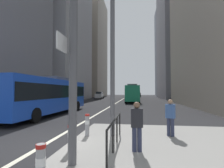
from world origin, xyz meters
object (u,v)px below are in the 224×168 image
object	(u,v)px
traffic_signal_gantry	(7,21)
city_bus_red_receding	(132,93)
street_lamp_post	(113,20)
city_bus_blue_oncoming	(49,94)
bollard_left	(41,165)
sedan_white_oncoming	(6,104)
car_receding_near	(138,94)
bollard_right	(71,137)
pedestrian_waiting	(170,116)
pedestrian_walking	(137,124)
bollard_back	(87,124)
car_receding_far	(135,95)
city_bus_red_distant	(133,92)
car_oncoming_mid	(99,95)

from	to	relation	value
traffic_signal_gantry	city_bus_red_receding	bearing A→B (deg)	84.53
street_lamp_post	city_bus_blue_oncoming	bearing A→B (deg)	133.54
traffic_signal_gantry	bollard_left	distance (m)	4.09
sedan_white_oncoming	car_receding_near	xyz separation A→B (m)	(11.52, 52.54, 0.00)
bollard_right	pedestrian_waiting	xyz separation A→B (m)	(3.55, 2.44, 0.39)
city_bus_red_receding	traffic_signal_gantry	size ratio (longest dim) A/B	1.89
pedestrian_walking	city_bus_blue_oncoming	bearing A→B (deg)	130.99
car_receding_near	bollard_left	xyz separation A→B (m)	(-2.62, -62.46, -0.34)
city_bus_red_receding	pedestrian_walking	bearing A→B (deg)	-88.42
city_bus_red_receding	bollard_back	distance (m)	27.16
traffic_signal_gantry	pedestrian_walking	xyz separation A→B (m)	(3.68, 1.25, -3.08)
traffic_signal_gantry	car_receding_far	bearing A→B (deg)	85.62
city_bus_red_receding	bollard_right	bearing A→B (deg)	-92.57
city_bus_red_distant	car_receding_near	world-z (taller)	city_bus_red_distant
city_bus_blue_oncoming	bollard_left	world-z (taller)	city_bus_blue_oncoming
city_bus_red_distant	bollard_left	xyz separation A→B (m)	(-0.73, -53.42, -1.19)
bollard_left	bollard_right	xyz separation A→B (m)	(-0.23, 2.18, -0.02)
car_oncoming_mid	pedestrian_waiting	bearing A→B (deg)	-73.55
car_receding_near	bollard_left	distance (m)	62.51
traffic_signal_gantry	street_lamp_post	size ratio (longest dim) A/B	0.75
car_receding_near	bollard_back	distance (m)	58.33
bollard_back	pedestrian_waiting	bearing A→B (deg)	6.61
car_receding_near	bollard_right	distance (m)	60.35
bollard_right	car_receding_near	bearing A→B (deg)	87.29
sedan_white_oncoming	city_bus_red_receding	bearing A→B (deg)	65.01
bollard_left	pedestrian_walking	bearing A→B (deg)	53.03
sedan_white_oncoming	car_receding_far	size ratio (longest dim) A/B	1.06
city_bus_red_receding	car_receding_far	distance (m)	12.25
car_receding_far	city_bus_blue_oncoming	bearing A→B (deg)	-102.71
city_bus_red_receding	pedestrian_walking	size ratio (longest dim) A/B	7.13
city_bus_red_distant	street_lamp_post	xyz separation A→B (m)	(0.10, -49.09, 3.45)
bollard_back	pedestrian_walking	size ratio (longest dim) A/B	0.59
car_oncoming_mid	car_receding_far	world-z (taller)	same
car_receding_near	pedestrian_waiting	xyz separation A→B (m)	(0.69, -57.84, 0.03)
city_bus_red_distant	pedestrian_walking	world-z (taller)	city_bus_red_distant
car_receding_far	pedestrian_walking	distance (m)	41.04
car_receding_near	car_oncoming_mid	bearing A→B (deg)	-119.80
city_bus_blue_oncoming	city_bus_red_distant	bearing A→B (deg)	81.14
city_bus_blue_oncoming	car_receding_near	world-z (taller)	city_bus_blue_oncoming
traffic_signal_gantry	pedestrian_waiting	distance (m)	6.87
sedan_white_oncoming	pedestrian_walking	bearing A→B (deg)	-34.61
car_receding_far	traffic_signal_gantry	size ratio (longest dim) A/B	0.68
car_receding_far	traffic_signal_gantry	world-z (taller)	traffic_signal_gantry
car_receding_near	car_receding_far	world-z (taller)	same
street_lamp_post	pedestrian_waiting	world-z (taller)	street_lamp_post
city_bus_red_distant	bollard_back	distance (m)	49.25
city_bus_blue_oncoming	street_lamp_post	distance (m)	10.26
car_oncoming_mid	car_receding_far	distance (m)	9.62
car_receding_near	pedestrian_waiting	world-z (taller)	car_receding_near
sedan_white_oncoming	car_receding_near	world-z (taller)	same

